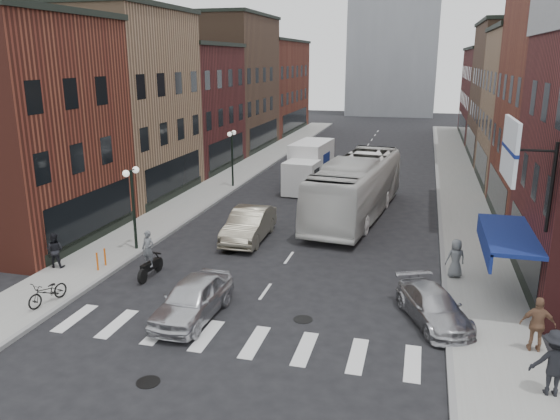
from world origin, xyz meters
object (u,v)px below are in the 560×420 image
at_px(billboard_sign, 513,152).
at_px(ped_right_b, 538,324).
at_px(curb_car, 433,307).
at_px(ped_right_c, 456,258).
at_px(box_truck, 309,166).
at_px(ped_left_solo, 55,250).
at_px(ped_right_a, 554,363).
at_px(sedan_left_far, 249,225).
at_px(streetlamp_far, 232,148).
at_px(bike_rack, 101,259).
at_px(streetlamp_near, 133,193).
at_px(sedan_left_near, 193,299).
at_px(parked_bicycle, 48,292).
at_px(transit_bus, 356,187).
at_px(motorcycle_rider, 149,256).

distance_m(billboard_sign, ped_right_b, 5.55).
bearing_deg(curb_car, ped_right_c, 54.46).
distance_m(box_truck, ped_right_c, 18.05).
height_order(ped_left_solo, ped_right_a, ped_right_a).
bearing_deg(sedan_left_far, streetlamp_far, 112.16).
xyz_separation_m(bike_rack, sedan_left_far, (4.97, 5.74, 0.27)).
height_order(streetlamp_near, curb_car, streetlamp_near).
distance_m(sedan_left_near, ped_right_c, 11.08).
bearing_deg(parked_bicycle, transit_bus, 69.78).
bearing_deg(sedan_left_near, streetlamp_far, 108.22).
relative_size(streetlamp_near, curb_car, 1.01).
bearing_deg(streetlamp_near, motorcycle_rider, -51.97).
distance_m(bike_rack, motorcycle_rider, 2.47).
xyz_separation_m(bike_rack, ped_left_solo, (-2.00, -0.41, 0.38)).
height_order(billboard_sign, streetlamp_far, billboard_sign).
bearing_deg(streetlamp_near, sedan_left_near, -46.67).
bearing_deg(streetlamp_far, curb_car, -52.32).
relative_size(streetlamp_near, transit_bus, 0.32).
distance_m(sedan_left_near, parked_bicycle, 5.66).
distance_m(bike_rack, curb_car, 14.16).
xyz_separation_m(streetlamp_near, sedan_left_near, (5.53, -5.86, -2.17)).
height_order(sedan_left_near, sedan_left_far, sedan_left_far).
bearing_deg(streetlamp_far, billboard_sign, -47.59).
height_order(sedan_left_far, ped_right_c, ped_right_c).
bearing_deg(ped_right_c, ped_right_a, 85.50).
xyz_separation_m(streetlamp_far, box_truck, (5.29, 1.52, -1.33)).
distance_m(streetlamp_far, box_truck, 5.66).
height_order(motorcycle_rider, ped_right_a, motorcycle_rider).
bearing_deg(sedan_left_far, transit_bus, 49.15).
bearing_deg(ped_right_a, streetlamp_near, -26.07).
height_order(streetlamp_near, sedan_left_far, streetlamp_near).
distance_m(streetlamp_far, ped_right_c, 20.33).
height_order(motorcycle_rider, parked_bicycle, motorcycle_rider).
xyz_separation_m(streetlamp_near, parked_bicycle, (-0.10, -6.43, -2.30)).
height_order(box_truck, ped_right_b, box_truck).
distance_m(box_truck, motorcycle_rider, 18.63).
bearing_deg(box_truck, transit_bus, -53.03).
bearing_deg(bike_rack, parked_bicycle, -88.46).
xyz_separation_m(transit_bus, ped_right_b, (7.47, -14.29, -0.71)).
xyz_separation_m(box_truck, curb_car, (8.61, -19.52, -0.99)).
distance_m(parked_bicycle, ped_left_solo, 3.94).
relative_size(curb_car, parked_bicycle, 2.33).
height_order(streetlamp_near, motorcycle_rider, streetlamp_near).
xyz_separation_m(billboard_sign, parked_bicycle, (-16.09, -2.93, -5.52)).
height_order(streetlamp_far, bike_rack, streetlamp_far).
bearing_deg(sedan_left_near, billboard_sign, 15.36).
distance_m(ped_right_b, ped_right_c, 6.09).
xyz_separation_m(curb_car, ped_right_b, (3.10, -1.48, 0.46)).
bearing_deg(parked_bicycle, ped_right_a, 7.27).
relative_size(streetlamp_near, parked_bicycle, 2.35).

